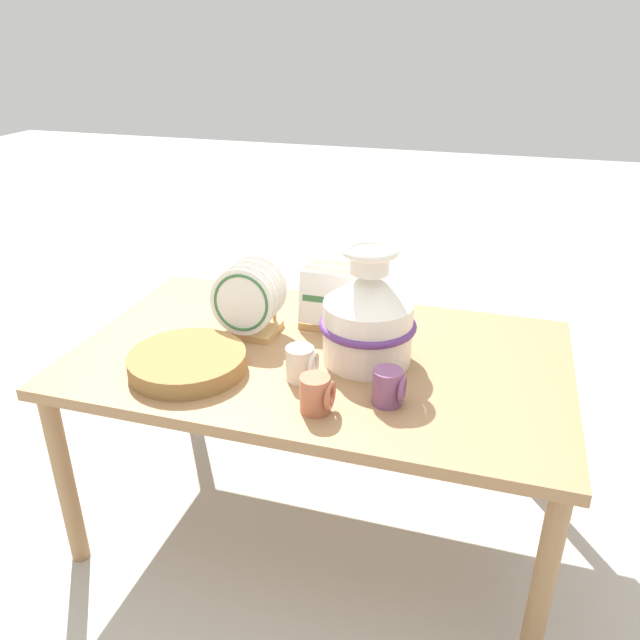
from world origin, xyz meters
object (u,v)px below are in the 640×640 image
(mug_terracotta_glaze, at_px, (317,394))
(mug_plum_glaze, at_px, (389,387))
(dish_rack_round_plates, at_px, (248,305))
(ceramic_vase, at_px, (368,314))
(wicker_charger_stack, at_px, (188,362))
(dish_rack_square_plates, at_px, (330,306))
(mug_cream_glaze, at_px, (302,364))

(mug_terracotta_glaze, xyz_separation_m, mug_plum_glaze, (0.17, 0.09, 0.00))
(dish_rack_round_plates, bearing_deg, ceramic_vase, -8.05)
(ceramic_vase, relative_size, dish_rack_round_plates, 1.51)
(ceramic_vase, relative_size, wicker_charger_stack, 1.05)
(dish_rack_round_plates, bearing_deg, dish_rack_square_plates, 32.65)
(dish_rack_round_plates, xyz_separation_m, mug_cream_glaze, (0.25, -0.23, -0.05))
(ceramic_vase, distance_m, mug_terracotta_glaze, 0.33)
(dish_rack_round_plates, relative_size, dish_rack_square_plates, 1.19)
(dish_rack_round_plates, distance_m, dish_rack_square_plates, 0.27)
(ceramic_vase, bearing_deg, mug_cream_glaze, -131.31)
(dish_rack_square_plates, xyz_separation_m, wicker_charger_stack, (-0.31, -0.42, -0.04))
(mug_plum_glaze, bearing_deg, mug_cream_glaze, 168.83)
(ceramic_vase, bearing_deg, mug_terracotta_glaze, -101.40)
(dish_rack_round_plates, xyz_separation_m, mug_plum_glaze, (0.51, -0.28, -0.05))
(wicker_charger_stack, height_order, mug_cream_glaze, mug_cream_glaze)
(mug_terracotta_glaze, relative_size, mug_plum_glaze, 1.00)
(wicker_charger_stack, distance_m, mug_terracotta_glaze, 0.43)
(mug_plum_glaze, bearing_deg, ceramic_vase, 116.12)
(ceramic_vase, bearing_deg, mug_plum_glaze, -63.88)
(dish_rack_round_plates, bearing_deg, wicker_charger_stack, -105.87)
(mug_terracotta_glaze, height_order, mug_plum_glaze, same)
(mug_plum_glaze, bearing_deg, dish_rack_square_plates, 123.56)
(wicker_charger_stack, bearing_deg, mug_terracotta_glaze, -12.38)
(ceramic_vase, bearing_deg, wicker_charger_stack, -155.60)
(mug_terracotta_glaze, height_order, mug_cream_glaze, same)
(dish_rack_square_plates, distance_m, mug_terracotta_glaze, 0.52)
(dish_rack_square_plates, bearing_deg, wicker_charger_stack, -126.08)
(dish_rack_square_plates, height_order, wicker_charger_stack, dish_rack_square_plates)
(dish_rack_square_plates, distance_m, mug_cream_glaze, 0.37)
(dish_rack_round_plates, xyz_separation_m, dish_rack_square_plates, (0.23, 0.15, -0.03))
(dish_rack_round_plates, height_order, mug_terracotta_glaze, dish_rack_round_plates)
(dish_rack_round_plates, bearing_deg, mug_cream_glaze, -41.96)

